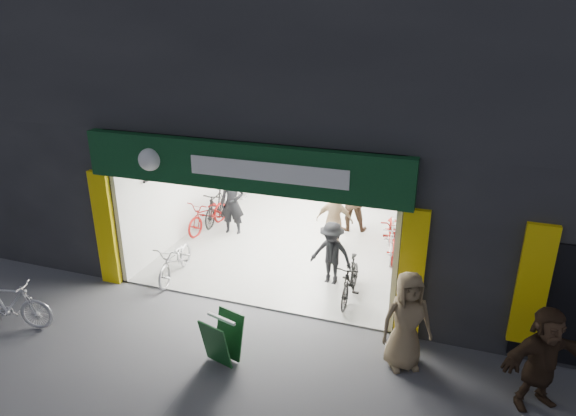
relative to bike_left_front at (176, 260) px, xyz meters
The scene contains 17 objects.
ground 2.12m from the bike_left_front, 16.80° to the right, with size 60.00×60.00×0.00m, color #56565B.
building 6.53m from the bike_left_front, 56.57° to the left, with size 17.00×10.27×8.00m.
bike_left_front is the anchor object (origin of this frame).
bike_left_midfront 3.18m from the bike_left_front, 99.28° to the left, with size 0.47×1.66×1.00m, color black.
bike_left_midback 2.65m from the bike_left_front, 101.17° to the left, with size 0.62×1.77×0.93m, color maroon.
bike_left_back 4.60m from the bike_left_front, 96.40° to the left, with size 0.53×1.89×1.14m, color silver.
bike_right_front 3.96m from the bike_left_front, ahead, with size 0.44×1.55×0.93m, color black.
bike_right_mid 5.30m from the bike_left_front, 32.10° to the left, with size 0.71×2.02×1.06m, color maroon.
bike_right_back 5.18m from the bike_left_front, 29.93° to the left, with size 0.44×1.56×0.94m, color #A8A8AC.
parked_bike 3.39m from the bike_left_front, 125.42° to the right, with size 0.48×1.68×1.01m, color silver.
customer_a 2.65m from the bike_left_front, 84.84° to the left, with size 0.65×0.43×1.78m, color black.
customer_b 5.04m from the bike_left_front, 50.58° to the left, with size 0.91×0.71×1.88m, color #352418.
customer_c 3.52m from the bike_left_front, 13.66° to the left, with size 0.96×0.55×1.49m, color black.
customer_d 4.00m from the bike_left_front, 40.12° to the left, with size 0.93×0.39×1.59m, color #917654.
pedestrian_near 5.50m from the bike_left_front, 15.26° to the right, with size 0.87×0.57×1.79m, color olive.
pedestrian_far 7.55m from the bike_left_front, 13.16° to the right, with size 1.60×0.51×1.72m, color #372619.
sandwich_board 3.31m from the bike_left_front, 45.65° to the right, with size 0.70×0.71×0.87m.
Camera 1 is at (3.78, -8.35, 5.82)m, focal length 32.00 mm.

